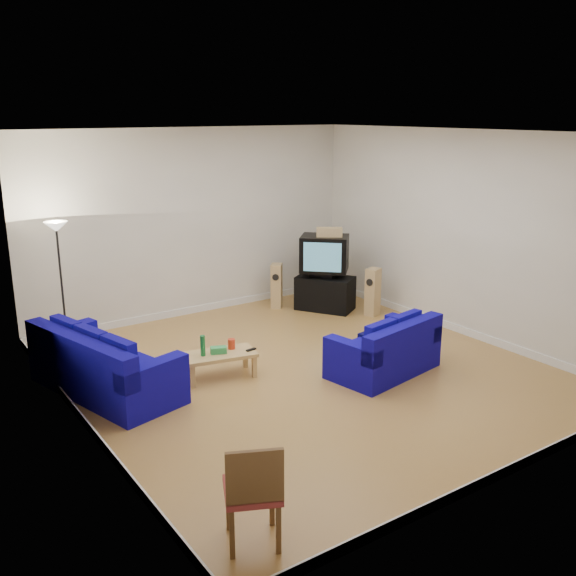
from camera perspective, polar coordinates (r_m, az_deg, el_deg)
room at (r=8.41m, az=1.54°, el=2.31°), size 6.01×6.51×3.21m
sofa_three_seat at (r=8.47m, az=-16.20°, el=-7.00°), size 1.45×2.32×0.83m
sofa_loveseat at (r=8.84m, az=8.73°, el=-5.73°), size 1.65×1.10×0.76m
coffee_table at (r=8.66m, az=-6.09°, el=-6.08°), size 1.02×0.65×0.34m
bottle at (r=8.52m, az=-7.59°, el=-5.10°), size 0.09×0.09×0.28m
tissue_box at (r=8.62m, az=-6.20°, el=-5.50°), size 0.24×0.19×0.09m
red_canister at (r=8.74m, az=-5.05°, el=-4.98°), size 0.11×0.11×0.14m
remote at (r=8.69m, az=-3.30°, el=-5.49°), size 0.15×0.07×0.02m
tv_stand at (r=11.50m, az=3.32°, el=-0.46°), size 0.99×1.13×0.60m
av_receiver at (r=11.45m, az=3.28°, el=1.29°), size 0.51×0.55×0.10m
television at (r=11.36m, az=3.25°, el=3.08°), size 1.01×1.00×0.63m
centre_speaker at (r=11.22m, az=3.69°, el=4.98°), size 0.47×0.41×0.16m
speaker_left at (r=11.57m, az=-1.02°, el=0.20°), size 0.30×0.30×0.81m
speaker_right at (r=11.22m, az=7.54°, el=-0.34°), size 0.30×0.27×0.84m
floor_lamp at (r=9.76m, az=-19.78°, el=3.62°), size 0.33×0.33×1.94m
dining_chair at (r=5.40m, az=-3.11°, el=-17.44°), size 0.61×0.61×0.96m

